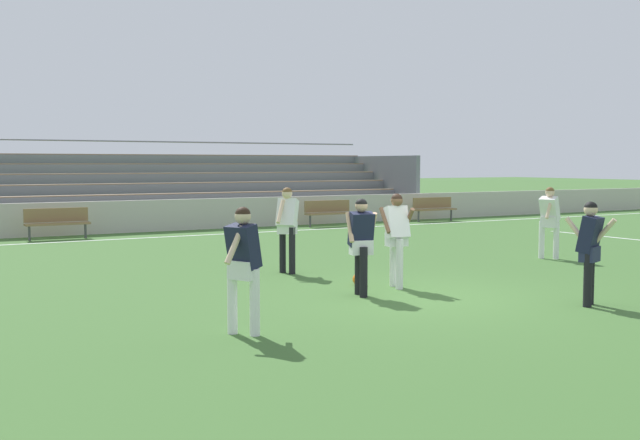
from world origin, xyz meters
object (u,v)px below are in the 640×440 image
at_px(player_white_trailing_run, 397,232).
at_px(player_dark_deep_cover, 243,259).
at_px(bench_near_wall_gap, 57,220).
at_px(player_white_pressing_high, 287,222).
at_px(player_white_wide_right, 549,216).
at_px(bench_near_bin, 434,207).
at_px(player_dark_challenging, 361,239).
at_px(soccer_ball, 359,279).
at_px(bench_far_right, 329,211).
at_px(player_dark_on_ball, 590,244).
at_px(bleacher_stand, 153,187).

distance_m(player_white_trailing_run, player_dark_deep_cover, 4.36).
xyz_separation_m(bench_near_wall_gap, player_white_pressing_high, (2.63, -9.37, 0.48)).
relative_size(player_white_trailing_run, player_white_wide_right, 1.01).
xyz_separation_m(player_white_trailing_run, player_white_pressing_high, (-0.86, 2.52, 0.04)).
relative_size(bench_near_bin, player_white_pressing_high, 1.05).
distance_m(player_dark_challenging, player_white_trailing_run, 1.07).
bearing_deg(player_dark_challenging, soccer_ball, 59.35).
height_order(bench_far_right, player_dark_on_ball, player_dark_on_ball).
bearing_deg(player_white_trailing_run, bench_near_bin, 49.25).
xyz_separation_m(bleacher_stand, player_white_wide_right, (4.68, -14.77, -0.35)).
distance_m(bleacher_stand, soccer_ball, 15.89).
distance_m(bench_far_right, player_dark_on_ball, 15.30).
bearing_deg(player_white_pressing_high, bleacher_stand, 83.37).
bearing_deg(bench_near_bin, bench_far_right, 180.00).
distance_m(player_dark_on_ball, player_white_wide_right, 5.87).
height_order(bench_near_bin, player_dark_challenging, player_dark_challenging).
height_order(player_white_trailing_run, soccer_ball, player_white_trailing_run).
distance_m(bench_near_bin, player_white_pressing_high, 14.55).
distance_m(bench_far_right, bench_near_wall_gap, 9.11).
bearing_deg(bleacher_stand, player_dark_deep_cover, -104.05).
xyz_separation_m(player_dark_deep_cover, player_white_wide_right, (9.28, 3.62, 0.01)).
height_order(bench_near_wall_gap, player_white_trailing_run, player_white_trailing_run).
relative_size(bench_near_bin, player_white_wide_right, 1.09).
height_order(player_white_trailing_run, player_white_wide_right, player_white_trailing_run).
bearing_deg(soccer_ball, bleacher_stand, 85.72).
relative_size(bench_far_right, bench_near_bin, 1.00).
distance_m(bleacher_stand, player_dark_deep_cover, 18.96).
height_order(bench_near_bin, player_white_wide_right, player_white_wide_right).
bearing_deg(player_dark_challenging, player_dark_on_ball, -43.79).
height_order(bench_near_wall_gap, player_dark_on_ball, player_dark_on_ball).
bearing_deg(soccer_ball, player_white_wide_right, 9.96).
relative_size(bench_far_right, soccer_ball, 8.18).
height_order(bench_near_wall_gap, soccer_ball, bench_near_wall_gap).
height_order(bench_far_right, soccer_ball, bench_far_right).
distance_m(player_dark_deep_cover, player_white_pressing_high, 5.46).
bearing_deg(player_white_trailing_run, soccer_ball, 128.51).
height_order(bench_near_wall_gap, player_dark_deep_cover, player_dark_deep_cover).
distance_m(bleacher_stand, bench_near_bin, 10.53).
bearing_deg(player_dark_deep_cover, bench_near_bin, 44.65).
bearing_deg(bench_near_wall_gap, bench_near_bin, 0.00).
relative_size(bench_near_bin, player_dark_challenging, 1.11).
height_order(player_dark_challenging, player_white_trailing_run, player_white_trailing_run).
xyz_separation_m(bench_near_wall_gap, player_dark_on_ball, (5.08, -14.76, 0.41)).
bearing_deg(player_white_wide_right, player_dark_deep_cover, -158.68).
xyz_separation_m(player_dark_challenging, player_dark_on_ball, (2.58, -2.47, -0.00)).
bearing_deg(bench_near_bin, soccer_ball, -133.29).
xyz_separation_m(bench_near_bin, player_dark_on_ball, (-8.66, -14.76, 0.41)).
bearing_deg(player_dark_deep_cover, bench_far_right, 55.79).
distance_m(bench_near_wall_gap, player_dark_deep_cover, 13.95).
bearing_deg(player_dark_challenging, bench_far_right, 61.71).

